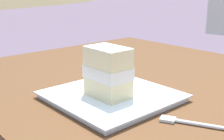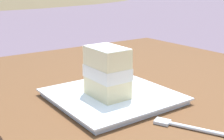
# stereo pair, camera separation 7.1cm
# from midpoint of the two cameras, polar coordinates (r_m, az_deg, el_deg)

# --- Properties ---
(dessert_plate) EXTENTS (0.27, 0.27, 0.02)m
(dessert_plate) POSITION_cam_midpoint_polar(r_m,az_deg,el_deg) (0.73, 2.79, -5.04)
(dessert_plate) COLOR white
(dessert_plate) RESTS_ON patio_table
(cake_slice) EXTENTS (0.10, 0.08, 0.12)m
(cake_slice) POSITION_cam_midpoint_polar(r_m,az_deg,el_deg) (0.69, 2.02, -0.43)
(cake_slice) COLOR beige
(cake_slice) RESTS_ON dessert_plate
(dessert_fork) EXTENTS (0.16, 0.09, 0.01)m
(dessert_fork) POSITION_cam_midpoint_polar(r_m,az_deg,el_deg) (0.62, 17.96, -10.42)
(dessert_fork) COLOR silver
(dessert_fork) RESTS_ON patio_table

